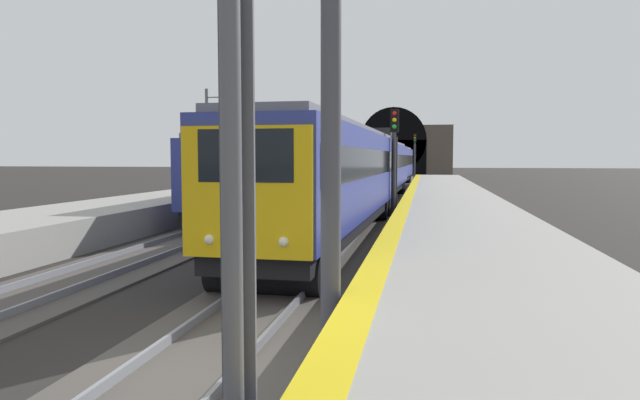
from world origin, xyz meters
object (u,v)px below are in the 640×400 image
(railway_signal_mid, at_px, (394,154))
(catenary_mast_near, at_px, (208,143))
(railway_signal_far, at_px, (415,153))
(train_main_approaching, at_px, (379,167))
(train_adjacent_platform, at_px, (312,168))
(railway_signal_near, at_px, (232,145))

(railway_signal_mid, relative_size, catenary_mast_near, 0.67)
(railway_signal_far, bearing_deg, railway_signal_mid, 0.00)
(train_main_approaching, distance_m, railway_signal_far, 33.86)
(train_main_approaching, bearing_deg, railway_signal_far, 178.47)
(train_adjacent_platform, relative_size, railway_signal_far, 7.09)
(train_main_approaching, bearing_deg, train_adjacent_platform, -104.37)
(railway_signal_near, xyz_separation_m, railway_signal_far, (68.83, 0.00, 0.49))
(train_adjacent_platform, bearing_deg, catenary_mast_near, 108.21)
(train_adjacent_platform, bearing_deg, railway_signal_mid, -156.38)
(railway_signal_near, height_order, railway_signal_mid, railway_signal_near)
(train_main_approaching, bearing_deg, railway_signal_mid, 9.01)
(catenary_mast_near, bearing_deg, train_adjacent_platform, -70.21)
(train_main_approaching, bearing_deg, railway_signal_near, 4.17)
(train_main_approaching, distance_m, train_adjacent_platform, 5.15)
(train_adjacent_platform, height_order, railway_signal_near, railway_signal_near)
(train_main_approaching, xyz_separation_m, train_adjacent_platform, (1.40, 4.96, -0.09))
(train_adjacent_platform, bearing_deg, railway_signal_near, -171.21)
(railway_signal_mid, bearing_deg, railway_signal_near, 0.00)
(train_adjacent_platform, distance_m, catenary_mast_near, 7.60)
(railway_signal_near, bearing_deg, train_adjacent_platform, -169.63)
(train_main_approaching, height_order, train_adjacent_platform, train_main_approaching)
(railway_signal_mid, xyz_separation_m, catenary_mast_near, (11.67, 13.63, 0.83))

